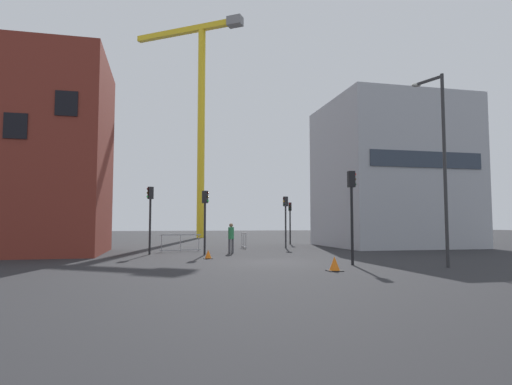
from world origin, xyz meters
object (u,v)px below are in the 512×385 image
object	(u,v)px
construction_crane	(200,100)
traffic_cone_orange	(208,255)
traffic_light_crosswalk	(352,202)
traffic_cone_by_barrier	(335,264)
traffic_light_verge	(290,216)
traffic_light_island	(150,209)
pedestrian_walking	(231,236)
traffic_light_corner	(286,213)
streetlamp_tall	(441,155)
traffic_light_near	(205,211)

from	to	relation	value
construction_crane	traffic_cone_orange	size ratio (longest dim) A/B	58.78
traffic_light_crosswalk	traffic_cone_by_barrier	distance (m)	3.56
traffic_light_verge	traffic_light_island	size ratio (longest dim) A/B	0.91
pedestrian_walking	traffic_cone_by_barrier	size ratio (longest dim) A/B	3.23
construction_crane	traffic_light_corner	size ratio (longest dim) A/B	7.26
streetlamp_tall	traffic_cone_orange	xyz separation A→B (m)	(-8.93, 6.21, -4.41)
traffic_light_near	traffic_cone_by_barrier	bearing A→B (deg)	-66.28
traffic_light_crosswalk	traffic_cone_by_barrier	world-z (taller)	traffic_light_crosswalk
traffic_light_crosswalk	pedestrian_walking	world-z (taller)	traffic_light_crosswalk
streetlamp_tall	traffic_light_verge	distance (m)	19.47
traffic_light_corner	traffic_light_island	distance (m)	10.32
traffic_light_near	traffic_cone_orange	xyz separation A→B (m)	(-0.07, -2.46, -2.24)
traffic_light_verge	streetlamp_tall	bearing A→B (deg)	-88.28
construction_crane	traffic_light_island	xyz separation A→B (m)	(-5.09, -27.08, -14.45)
traffic_light_corner	traffic_light_near	world-z (taller)	traffic_light_corner
streetlamp_tall	traffic_light_island	world-z (taller)	streetlamp_tall
construction_crane	traffic_light_island	size ratio (longest dim) A/B	6.94
streetlamp_tall	traffic_light_corner	distance (m)	14.47
construction_crane	traffic_cone_orange	xyz separation A→B (m)	(-2.13, -30.62, -16.84)
traffic_light_corner	traffic_light_island	xyz separation A→B (m)	(-9.36, -4.34, 0.11)
traffic_light_corner	traffic_light_near	size ratio (longest dim) A/B	1.02
streetlamp_tall	traffic_cone_by_barrier	bearing A→B (deg)	-176.19
traffic_cone_by_barrier	traffic_light_crosswalk	bearing A→B (deg)	49.75
traffic_light_crosswalk	traffic_light_verge	bearing A→B (deg)	81.44
traffic_light_corner	traffic_light_island	world-z (taller)	traffic_light_island
traffic_light_near	traffic_light_verge	distance (m)	13.50
pedestrian_walking	construction_crane	bearing A→B (deg)	89.16
traffic_light_corner	traffic_light_island	size ratio (longest dim) A/B	0.96
construction_crane	traffic_cone_by_barrier	size ratio (longest dim) A/B	48.83
traffic_light_verge	pedestrian_walking	bearing A→B (deg)	-124.65
traffic_light_island	traffic_cone_by_barrier	distance (m)	12.48
traffic_light_verge	traffic_cone_by_barrier	xyz separation A→B (m)	(-4.33, -19.66, -2.14)
construction_crane	traffic_light_island	world-z (taller)	construction_crane
traffic_light_near	traffic_light_verge	bearing A→B (deg)	52.18
traffic_light_island	pedestrian_walking	size ratio (longest dim) A/B	2.18
traffic_light_island	construction_crane	bearing A→B (deg)	79.35
traffic_light_near	pedestrian_walking	world-z (taller)	traffic_light_near
construction_crane	traffic_cone_orange	distance (m)	35.01
traffic_light_corner	traffic_cone_orange	distance (m)	10.40
traffic_light_corner	traffic_cone_orange	xyz separation A→B (m)	(-6.40, -7.88, -2.29)
streetlamp_tall	traffic_light_corner	xyz separation A→B (m)	(-2.54, 14.09, -2.12)
traffic_cone_by_barrier	construction_crane	bearing A→B (deg)	92.92
traffic_light_island	traffic_cone_orange	size ratio (longest dim) A/B	8.47
traffic_light_crosswalk	traffic_light_island	world-z (taller)	traffic_light_crosswalk
traffic_light_near	traffic_cone_by_barrier	xyz separation A→B (m)	(3.95, -9.00, -2.19)
traffic_light_near	traffic_light_verge	xyz separation A→B (m)	(8.28, 10.67, -0.05)
traffic_light_island	traffic_light_verge	bearing A→B (deg)	40.28
construction_crane	traffic_light_near	world-z (taller)	construction_crane
traffic_light_near	streetlamp_tall	bearing A→B (deg)	-44.37
traffic_light_island	pedestrian_walking	distance (m)	4.95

